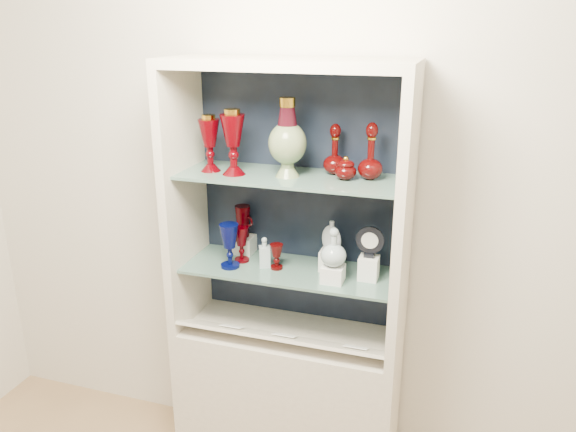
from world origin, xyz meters
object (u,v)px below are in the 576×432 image
(ruby_goblet_small, at_px, (277,257))
(clear_round_decanter, at_px, (334,248))
(enamel_urn, at_px, (287,138))
(ruby_pitcher, at_px, (243,221))
(cameo_medallion, at_px, (370,241))
(lidded_bowl, at_px, (346,168))
(pedestal_lamp_right, at_px, (233,142))
(flat_flask, at_px, (332,235))
(ruby_goblet_tall, at_px, (241,244))
(ruby_decanter_a, at_px, (371,148))
(ruby_decanter_b, at_px, (335,148))
(cobalt_goblet, at_px, (230,246))
(pedestal_lamp_left, at_px, (210,143))
(clear_square_bottle, at_px, (264,252))

(ruby_goblet_small, bearing_deg, clear_round_decanter, -11.26)
(enamel_urn, distance_m, ruby_pitcher, 0.51)
(cameo_medallion, bearing_deg, lidded_bowl, 175.62)
(pedestal_lamp_right, distance_m, flat_flask, 0.57)
(flat_flask, bearing_deg, ruby_goblet_tall, -152.23)
(ruby_decanter_a, distance_m, cameo_medallion, 0.38)
(ruby_decanter_b, relative_size, flat_flask, 1.61)
(cobalt_goblet, height_order, ruby_pitcher, ruby_pitcher)
(pedestal_lamp_right, bearing_deg, flat_flask, 13.08)
(ruby_goblet_tall, bearing_deg, lidded_bowl, -0.81)
(ruby_goblet_small, bearing_deg, enamel_urn, 6.05)
(lidded_bowl, bearing_deg, clear_round_decanter, -105.84)
(ruby_pitcher, bearing_deg, ruby_goblet_tall, -51.51)
(pedestal_lamp_left, height_order, cameo_medallion, pedestal_lamp_left)
(ruby_pitcher, bearing_deg, lidded_bowl, 8.98)
(pedestal_lamp_left, xyz_separation_m, ruby_pitcher, (0.08, 0.14, -0.39))
(lidded_bowl, distance_m, clear_square_bottle, 0.53)
(ruby_decanter_a, distance_m, ruby_goblet_tall, 0.73)
(pedestal_lamp_left, height_order, clear_square_bottle, pedestal_lamp_left)
(enamel_urn, height_order, ruby_decanter_a, enamel_urn)
(pedestal_lamp_left, bearing_deg, ruby_goblet_small, 1.78)
(ruby_goblet_small, bearing_deg, cobalt_goblet, -167.43)
(lidded_bowl, relative_size, clear_round_decanter, 0.62)
(cobalt_goblet, height_order, ruby_goblet_tall, cobalt_goblet)
(enamel_urn, height_order, cameo_medallion, enamel_urn)
(ruby_decanter_a, distance_m, ruby_pitcher, 0.71)
(cobalt_goblet, relative_size, ruby_pitcher, 1.35)
(ruby_decanter_a, relative_size, flat_flask, 1.86)
(pedestal_lamp_left, bearing_deg, clear_round_decanter, -4.48)
(pedestal_lamp_right, xyz_separation_m, ruby_decanter_b, (0.40, 0.13, -0.02))
(cobalt_goblet, height_order, cameo_medallion, cameo_medallion)
(cobalt_goblet, bearing_deg, flat_flask, 14.06)
(cobalt_goblet, bearing_deg, lidded_bowl, 8.21)
(pedestal_lamp_right, distance_m, ruby_decanter_a, 0.56)
(ruby_decanter_a, bearing_deg, enamel_urn, -170.43)
(cobalt_goblet, xyz_separation_m, ruby_goblet_small, (0.20, 0.04, -0.04))
(cobalt_goblet, bearing_deg, ruby_pitcher, 92.27)
(pedestal_lamp_left, xyz_separation_m, cameo_medallion, (0.69, 0.03, -0.37))
(ruby_goblet_small, bearing_deg, ruby_pitcher, 147.88)
(ruby_goblet_tall, bearing_deg, ruby_goblet_small, -10.27)
(pedestal_lamp_left, distance_m, ruby_pitcher, 0.42)
(enamel_urn, xyz_separation_m, ruby_decanter_b, (0.18, 0.09, -0.05))
(ruby_pitcher, height_order, flat_flask, same)
(flat_flask, bearing_deg, pedestal_lamp_right, -143.45)
(enamel_urn, distance_m, ruby_decanter_b, 0.21)
(ruby_pitcher, bearing_deg, ruby_goblet_small, -11.14)
(pedestal_lamp_right, bearing_deg, ruby_decanter_a, 9.42)
(pedestal_lamp_left, relative_size, clear_round_decanter, 1.51)
(lidded_bowl, height_order, flat_flask, lidded_bowl)
(ruby_goblet_tall, bearing_deg, cobalt_goblet, -107.42)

